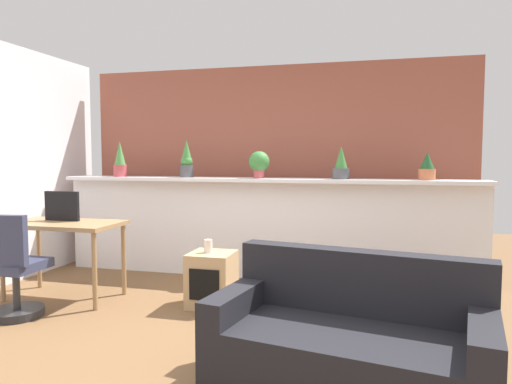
% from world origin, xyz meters
% --- Properties ---
extents(ground_plane, '(12.00, 12.00, 0.00)m').
position_xyz_m(ground_plane, '(0.00, 0.00, 0.00)').
color(ground_plane, brown).
extents(divider_wall, '(4.78, 0.16, 1.10)m').
position_xyz_m(divider_wall, '(0.00, 2.00, 0.55)').
color(divider_wall, white).
rests_on(divider_wall, ground).
extents(plant_shelf, '(4.78, 0.36, 0.04)m').
position_xyz_m(plant_shelf, '(0.00, 1.96, 1.12)').
color(plant_shelf, white).
rests_on(plant_shelf, divider_wall).
extents(brick_wall_behind, '(4.78, 0.10, 2.50)m').
position_xyz_m(brick_wall_behind, '(0.00, 2.60, 1.25)').
color(brick_wall_behind, '#9E5442').
rests_on(brick_wall_behind, ground).
extents(potted_plant_0, '(0.16, 0.16, 0.43)m').
position_xyz_m(potted_plant_0, '(-1.74, 1.93, 1.34)').
color(potted_plant_0, '#B7474C').
rests_on(potted_plant_0, plant_shelf).
extents(potted_plant_1, '(0.16, 0.16, 0.44)m').
position_xyz_m(potted_plant_1, '(-0.89, 1.95, 1.33)').
color(potted_plant_1, '#4C4C51').
rests_on(potted_plant_1, plant_shelf).
extents(potted_plant_2, '(0.23, 0.23, 0.30)m').
position_xyz_m(potted_plant_2, '(-0.01, 1.95, 1.31)').
color(potted_plant_2, '#B7474C').
rests_on(potted_plant_2, plant_shelf).
extents(potted_plant_3, '(0.18, 0.18, 0.35)m').
position_xyz_m(potted_plant_3, '(0.89, 1.96, 1.29)').
color(potted_plant_3, '#4C4C51').
rests_on(potted_plant_3, plant_shelf).
extents(potted_plant_4, '(0.17, 0.17, 0.29)m').
position_xyz_m(potted_plant_4, '(1.76, 1.98, 1.28)').
color(potted_plant_4, '#C66B42').
rests_on(potted_plant_4, plant_shelf).
extents(desk, '(1.10, 0.60, 0.75)m').
position_xyz_m(desk, '(-1.68, 0.77, 0.67)').
color(desk, '#99754C').
rests_on(desk, ground).
extents(tv_monitor, '(0.37, 0.04, 0.29)m').
position_xyz_m(tv_monitor, '(-1.75, 0.85, 0.90)').
color(tv_monitor, black).
rests_on(tv_monitor, desk).
extents(office_chair, '(0.47, 0.48, 0.91)m').
position_xyz_m(office_chair, '(-1.72, 0.14, 0.39)').
color(office_chair, '#262628').
rests_on(office_chair, ground).
extents(side_cube_shelf, '(0.40, 0.41, 0.50)m').
position_xyz_m(side_cube_shelf, '(-0.20, 0.89, 0.25)').
color(side_cube_shelf, tan).
rests_on(side_cube_shelf, ground).
extents(vase_on_shelf, '(0.08, 0.08, 0.12)m').
position_xyz_m(vase_on_shelf, '(-0.23, 0.89, 0.56)').
color(vase_on_shelf, silver).
rests_on(vase_on_shelf, side_cube_shelf).
extents(couch, '(1.67, 1.03, 0.80)m').
position_xyz_m(couch, '(1.12, -0.42, 0.28)').
color(couch, black).
rests_on(couch, ground).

